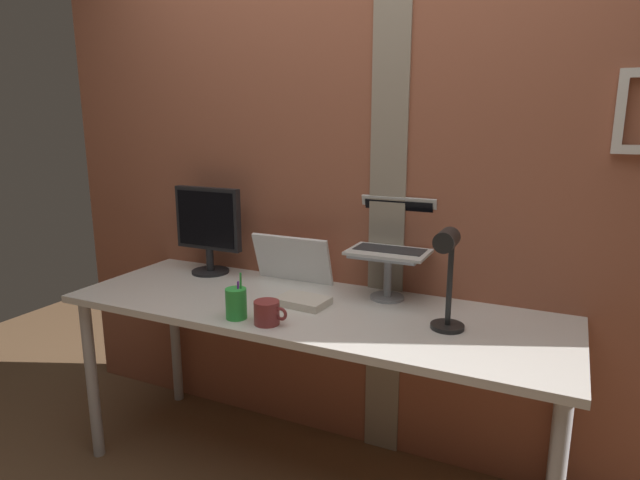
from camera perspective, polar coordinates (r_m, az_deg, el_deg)
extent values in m
cube|color=#9E563D|center=(2.37, 5.02, 6.35)|extent=(3.28, 0.12, 2.49)
cube|color=gray|center=(2.27, 7.27, 6.01)|extent=(0.16, 0.01, 2.49)
cube|color=white|center=(2.13, 29.40, 11.85)|extent=(0.03, 0.03, 0.22)
cube|color=silver|center=(2.16, -1.15, -7.42)|extent=(2.01, 0.68, 0.03)
cylinder|color=#B2B2B7|center=(2.66, -23.17, -13.56)|extent=(0.05, 0.05, 0.75)
cylinder|color=#B2B2B7|center=(3.01, -15.21, -9.78)|extent=(0.05, 0.05, 0.75)
cylinder|color=#B2B2B7|center=(2.38, 24.17, -16.92)|extent=(0.05, 0.05, 0.75)
cylinder|color=black|center=(2.65, -11.61, -3.30)|extent=(0.18, 0.18, 0.01)
cylinder|color=black|center=(2.64, -11.67, -2.06)|extent=(0.04, 0.04, 0.11)
cube|color=black|center=(2.59, -11.87, 2.27)|extent=(0.35, 0.04, 0.30)
cube|color=black|center=(2.58, -12.14, 2.19)|extent=(0.31, 0.00, 0.26)
cylinder|color=gray|center=(2.25, 7.17, -6.08)|extent=(0.14, 0.14, 0.01)
cylinder|color=gray|center=(2.22, 7.24, -3.83)|extent=(0.03, 0.03, 0.17)
cube|color=gray|center=(2.20, 7.30, -1.56)|extent=(0.28, 0.22, 0.01)
cube|color=silver|center=(2.20, 7.31, -1.28)|extent=(0.32, 0.21, 0.01)
cube|color=#2D2D30|center=(2.21, 7.45, -0.99)|extent=(0.28, 0.12, 0.00)
cube|color=silver|center=(2.31, 8.51, 2.15)|extent=(0.32, 0.08, 0.21)
cube|color=black|center=(2.30, 8.46, 2.07)|extent=(0.29, 0.06, 0.18)
cube|color=white|center=(2.43, -2.99, -2.05)|extent=(0.38, 0.08, 0.22)
cylinder|color=black|center=(1.98, 13.43, -8.96)|extent=(0.12, 0.12, 0.02)
cylinder|color=black|center=(1.92, 13.71, -3.92)|extent=(0.02, 0.02, 0.35)
cylinder|color=black|center=(1.80, 13.37, 0.01)|extent=(0.07, 0.11, 0.07)
cylinder|color=green|center=(2.03, -8.94, -6.72)|extent=(0.08, 0.08, 0.12)
cylinder|color=green|center=(2.02, -8.45, -5.71)|extent=(0.02, 0.02, 0.17)
cylinder|color=purple|center=(2.02, -8.76, -6.24)|extent=(0.01, 0.02, 0.13)
cylinder|color=maroon|center=(1.97, -5.71, -7.72)|extent=(0.09, 0.09, 0.09)
torus|color=maroon|center=(1.94, -4.20, -7.88)|extent=(0.05, 0.01, 0.05)
cube|color=silver|center=(2.16, -1.85, -6.55)|extent=(0.21, 0.16, 0.03)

